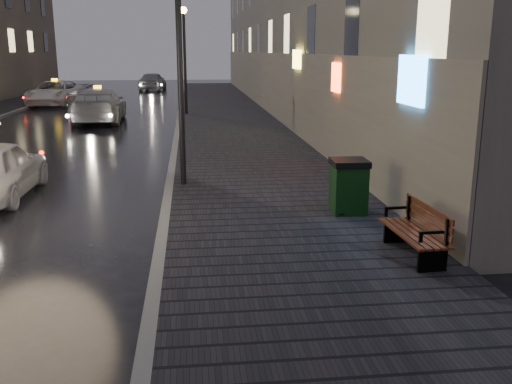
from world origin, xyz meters
TOP-DOWN VIEW (x-y plane):
  - ground at (0.00, 0.00)m, footprint 120.00×120.00m
  - sidewalk at (3.90, 21.00)m, footprint 4.60×58.00m
  - curb at (1.50, 21.00)m, footprint 0.20×58.00m
  - lamp_near at (1.85, 6.00)m, footprint 0.36×0.36m
  - lamp_far at (1.85, 22.00)m, footprint 0.36×0.36m
  - bench at (5.58, 0.53)m, footprint 0.62×1.64m
  - trash_bin at (5.17, 3.11)m, footprint 0.73×0.73m
  - taxi_mid at (-2.24, 20.03)m, footprint 2.37×5.54m
  - taxi_far at (-6.22, 29.19)m, footprint 3.10×5.66m
  - car_far at (-1.06, 41.83)m, footprint 2.35×4.74m

SIDE VIEW (x-z plane):
  - ground at x=0.00m, z-range 0.00..0.00m
  - sidewalk at x=3.90m, z-range 0.00..0.15m
  - curb at x=1.50m, z-range 0.00..0.15m
  - bench at x=5.58m, z-range 0.15..0.98m
  - trash_bin at x=5.17m, z-range 0.16..1.24m
  - taxi_far at x=-6.22m, z-range 0.00..1.50m
  - car_far at x=-1.06m, z-range 0.00..1.55m
  - taxi_mid at x=-2.24m, z-range 0.00..1.59m
  - lamp_near at x=1.85m, z-range 0.85..6.13m
  - lamp_far at x=1.85m, z-range 0.85..6.13m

